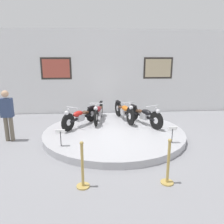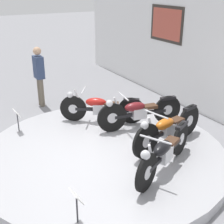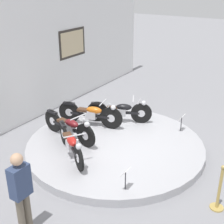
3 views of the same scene
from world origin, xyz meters
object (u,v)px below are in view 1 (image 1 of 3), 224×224
Objects in this scene: motorcycle_orange at (124,111)px; info_placard_front_left at (60,134)px; stanchion_post_left_of_entry at (83,172)px; motorcycle_maroon at (99,111)px; stanchion_post_right_of_entry at (168,169)px; motorcycle_red at (80,116)px; info_placard_front_centre at (173,131)px; visitor_standing at (7,113)px; motorcycle_black at (145,115)px.

info_placard_front_left is (-2.11, -2.41, -0.03)m from motorcycle_orange.
motorcycle_orange is 1.94× the size of stanchion_post_left_of_entry.
motorcycle_maroon is 4.19m from stanchion_post_left_of_entry.
info_placard_front_left is 3.07m from stanchion_post_right_of_entry.
motorcycle_maroon is 1.94× the size of stanchion_post_right_of_entry.
motorcycle_orange is at bearing 19.97° from motorcycle_red.
info_placard_front_left is 3.21m from info_placard_front_centre.
info_placard_front_left is 0.31× the size of visitor_standing.
stanchion_post_left_of_entry is at bearing -145.10° from info_placard_front_centre.
motorcycle_orange is 4.15m from visitor_standing.
info_placard_front_left is (-2.79, -1.79, -0.02)m from motorcycle_black.
stanchion_post_left_of_entry is (0.70, -1.75, -0.23)m from info_placard_front_left.
visitor_standing is at bearing 149.35° from info_placard_front_left.
info_placard_front_centre is 0.50× the size of stanchion_post_left_of_entry.
motorcycle_maroon reaches higher than info_placard_front_left.
stanchion_post_right_of_entry is at bearing -84.49° from motorcycle_orange.
motorcycle_maroon is at bearing 108.67° from stanchion_post_right_of_entry.
visitor_standing reaches higher than info_placard_front_left.
motorcycle_red is 1.80m from motorcycle_orange.
visitor_standing reaches higher than stanchion_post_right_of_entry.
motorcycle_black is 3.51× the size of info_placard_front_centre.
motorcycle_maroon is 1.00× the size of motorcycle_orange.
visitor_standing reaches higher than stanchion_post_left_of_entry.
stanchion_post_right_of_entry reaches higher than info_placard_front_centre.
motorcycle_maroon is at bearing 159.94° from motorcycle_black.
motorcycle_black is 1.76× the size of stanchion_post_right_of_entry.
motorcycle_orange is 4.40m from stanchion_post_left_of_entry.
stanchion_post_right_of_entry is (2.51, -1.75, -0.23)m from info_placard_front_left.
stanchion_post_right_of_entry is (4.32, -2.82, -0.59)m from visitor_standing.
info_placard_front_left is (-1.11, -2.41, -0.03)m from motorcycle_maroon.
motorcycle_orange is 3.88× the size of info_placard_front_centre.
info_placard_front_left is at bearing -131.24° from motorcycle_orange.
motorcycle_black is (0.68, -0.62, -0.02)m from motorcycle_orange.
info_placard_front_left is 0.50× the size of stanchion_post_left_of_entry.
stanchion_post_left_of_entry is 1.81m from stanchion_post_right_of_entry.
motorcycle_black is 3.51× the size of info_placard_front_left.
stanchion_post_right_of_entry reaches higher than info_placard_front_left.
motorcycle_red is 0.92m from motorcycle_maroon.
visitor_standing is at bearing 167.96° from info_placard_front_centre.
stanchion_post_left_of_entry is (0.28, -3.55, -0.24)m from motorcycle_red.
info_placard_front_centre is at bearing -76.65° from motorcycle_black.
motorcycle_maroon is at bearing 84.45° from stanchion_post_left_of_entry.
info_placard_front_centre is 3.07m from stanchion_post_left_of_entry.
motorcycle_maroon is at bearing -179.90° from motorcycle_orange.
stanchion_post_right_of_entry reaches higher than motorcycle_orange.
visitor_standing is (-2.23, -0.72, 0.35)m from motorcycle_red.
motorcycle_orange is 0.92m from motorcycle_black.
motorcycle_orange reaches higher than motorcycle_maroon.
motorcycle_orange is at bearing 18.84° from visitor_standing.
stanchion_post_right_of_entry is (2.09, -3.55, -0.24)m from motorcycle_red.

